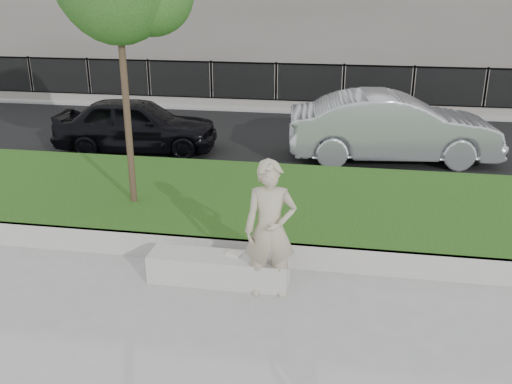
% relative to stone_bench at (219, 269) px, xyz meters
% --- Properties ---
extents(ground, '(90.00, 90.00, 0.00)m').
position_rel_stone_bench_xyz_m(ground, '(-0.17, -0.44, -0.21)').
color(ground, gray).
rests_on(ground, ground).
extents(grass_bank, '(34.00, 4.00, 0.40)m').
position_rel_stone_bench_xyz_m(grass_bank, '(-0.17, 2.56, -0.01)').
color(grass_bank, black).
rests_on(grass_bank, ground).
extents(grass_kerb, '(34.00, 0.08, 0.40)m').
position_rel_stone_bench_xyz_m(grass_kerb, '(-0.17, 0.60, -0.01)').
color(grass_kerb, '#ABA8A0').
rests_on(grass_kerb, ground).
extents(street, '(34.00, 7.00, 0.04)m').
position_rel_stone_bench_xyz_m(street, '(-0.17, 8.06, -0.19)').
color(street, black).
rests_on(street, ground).
extents(far_pavement, '(34.00, 3.00, 0.12)m').
position_rel_stone_bench_xyz_m(far_pavement, '(-0.17, 12.56, -0.15)').
color(far_pavement, gray).
rests_on(far_pavement, ground).
extents(iron_fence, '(32.00, 0.30, 1.50)m').
position_rel_stone_bench_xyz_m(iron_fence, '(-0.17, 11.56, 0.33)').
color(iron_fence, slate).
rests_on(iron_fence, far_pavement).
extents(stone_bench, '(2.03, 0.51, 0.42)m').
position_rel_stone_bench_xyz_m(stone_bench, '(0.00, 0.00, 0.00)').
color(stone_bench, '#ABA8A0').
rests_on(stone_bench, ground).
extents(man, '(0.77, 0.57, 1.95)m').
position_rel_stone_bench_xyz_m(man, '(0.78, -0.19, 0.77)').
color(man, tan).
rests_on(man, ground).
extents(book, '(0.24, 0.19, 0.02)m').
position_rel_stone_bench_xyz_m(book, '(0.22, 0.08, 0.22)').
color(book, beige).
rests_on(book, stone_bench).
extents(car_dark, '(4.19, 2.05, 1.37)m').
position_rel_stone_bench_xyz_m(car_dark, '(-3.56, 6.11, 0.52)').
color(car_dark, black).
rests_on(car_dark, street).
extents(car_silver, '(5.08, 2.31, 1.62)m').
position_rel_stone_bench_xyz_m(car_silver, '(2.74, 6.42, 0.64)').
color(car_silver, '#9DA0A6').
rests_on(car_silver, street).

